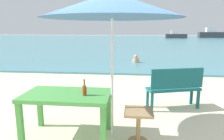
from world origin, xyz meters
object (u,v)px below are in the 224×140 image
Objects in this scene: bench_teal_center at (175,86)px; picnic_table_green at (67,100)px; patio_umbrella at (112,6)px; side_table_wood at (138,122)px; boat_cargo_ship at (213,34)px; boat_fishing_trawler at (176,35)px; beer_bottle_amber at (84,90)px; swimmer_person at (136,59)px.

picnic_table_green is at bearing -143.78° from bench_teal_center.
side_table_wood is (0.43, -0.09, -1.76)m from patio_umbrella.
bench_teal_center is 0.23× the size of boat_cargo_ship.
boat_cargo_ship is at bearing 68.53° from patio_umbrella.
patio_umbrella is 0.59× the size of boat_fishing_trawler.
boat_fishing_trawler is at bearing 76.60° from picnic_table_green.
bench_teal_center is 0.32× the size of boat_fishing_trawler.
side_table_wood is at bearing -12.42° from patio_umbrella.
bench_teal_center is 41.36m from boat_cargo_ship.
patio_umbrella is at bearing 167.58° from side_table_wood.
beer_bottle_amber is 0.49× the size of side_table_wood.
boat_cargo_ship is at bearing 68.06° from beer_bottle_amber.
boat_cargo_ship reaches higher than picnic_table_green.
side_table_wood is at bearing -110.90° from boat_cargo_ship.
bench_teal_center is (1.26, 1.42, -1.58)m from patio_umbrella.
beer_bottle_amber reaches higher than bench_teal_center.
bench_teal_center is (1.99, 1.46, -0.11)m from picnic_table_green.
side_table_wood is 1.32× the size of swimmer_person.
patio_umbrella is at bearing -111.47° from boat_cargo_ship.
picnic_table_green is 1.20m from side_table_wood.
picnic_table_green is 2.59× the size of side_table_wood.
beer_bottle_amber is 0.65× the size of swimmer_person.
bench_teal_center reaches higher than picnic_table_green.
beer_bottle_amber is 0.21× the size of bench_teal_center.
side_table_wood is 0.10× the size of boat_cargo_ship.
picnic_table_green is 5.28× the size of beer_bottle_amber.
beer_bottle_amber is at bearing -96.53° from swimmer_person.
patio_umbrella is at bearing 2.91° from picnic_table_green.
patio_umbrella reaches higher than picnic_table_green.
patio_umbrella reaches higher than swimmer_person.
picnic_table_green is at bearing -177.09° from patio_umbrella.
boat_cargo_ship is (7.58, 2.67, 0.21)m from boat_fishing_trawler.
patio_umbrella reaches higher than beer_bottle_amber.
side_table_wood is at bearing -118.82° from bench_teal_center.
beer_bottle_amber is at bearing -179.40° from side_table_wood.
patio_umbrella is at bearing -93.43° from swimmer_person.
picnic_table_green is at bearing 168.00° from beer_bottle_amber.
patio_umbrella is 43.16m from boat_cargo_ship.
patio_umbrella is 4.26× the size of side_table_wood.
bench_teal_center is at bearing -110.57° from boat_cargo_ship.
bench_teal_center is 3.06× the size of swimmer_person.
swimmer_person is at bearing 83.47° from beer_bottle_amber.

